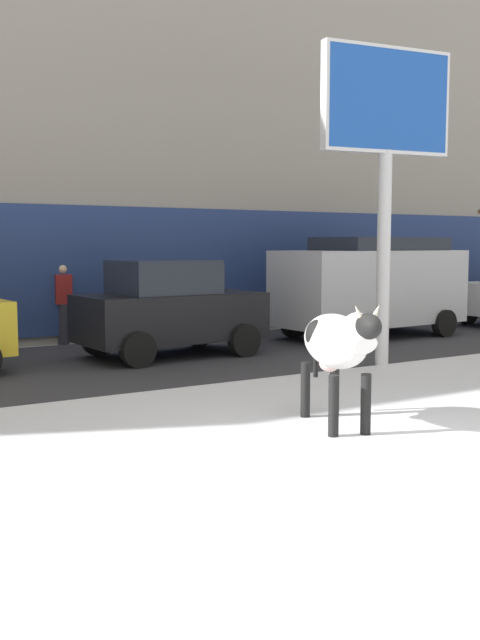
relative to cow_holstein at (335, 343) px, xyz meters
name	(u,v)px	position (x,y,z in m)	size (l,w,h in m)	color
ground_plane	(426,462)	(-0.15, -1.63, -1.00)	(120.00, 120.00, 0.00)	white
road_strip	(127,361)	(-0.15, 5.91, -1.00)	(60.00, 5.60, 0.01)	#333338
building_facade	(27,67)	(-0.15, 11.82, 5.48)	(44.00, 6.10, 13.00)	gray
cow_holstein	(335,343)	(0.00, 0.00, 0.00)	(1.00, 1.93, 1.54)	silver
billboard	(387,120)	(3.59, 3.10, 3.31)	(2.52, 0.56, 5.56)	silver
car_black_hatchback	(169,309)	(0.78, 6.02, -0.07)	(3.58, 2.06, 1.86)	black
car_silver_van	(371,284)	(6.11, 6.26, 0.24)	(4.69, 2.30, 2.32)	#B7BABF
pedestrian_near_billboard	(396,290)	(9.29, 8.78, -0.12)	(0.36, 0.24, 1.73)	#282833
pedestrian_by_cars	(63,304)	(-0.40, 8.78, -0.12)	(0.36, 0.24, 1.73)	#282833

